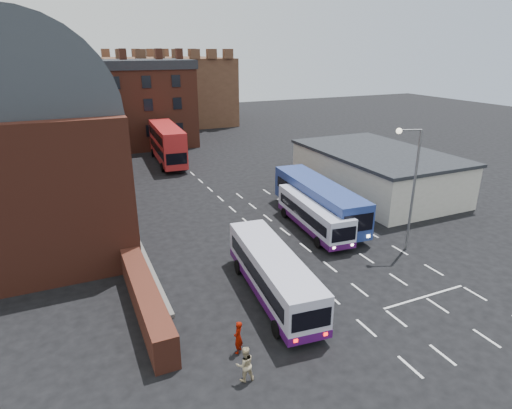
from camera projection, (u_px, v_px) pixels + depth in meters
name	position (u px, v px, depth m)	size (l,w,h in m)	color
ground	(324.00, 291.00, 25.77)	(180.00, 180.00, 0.00)	black
railway_station	(29.00, 127.00, 35.10)	(12.00, 28.00, 16.00)	#602B1E
forecourt_wall	(146.00, 300.00, 23.23)	(1.20, 10.00, 1.80)	#602B1E
cream_building	(376.00, 171.00, 42.81)	(10.40, 16.40, 4.25)	beige
brick_terrace	(114.00, 109.00, 60.89)	(22.00, 10.00, 11.00)	brown
castle_keep	(165.00, 91.00, 82.46)	(22.00, 22.00, 12.00)	brown
bus_white_outbound	(273.00, 271.00, 24.66)	(3.35, 10.37, 2.78)	silver
bus_white_inbound	(313.00, 213.00, 33.79)	(2.98, 9.50, 2.55)	silver
bus_blue	(318.00, 198.00, 35.68)	(3.71, 12.22, 3.29)	navy
bus_red_double	(167.00, 144.00, 53.37)	(3.54, 11.99, 4.74)	red
street_lamp	(411.00, 179.00, 29.34)	(1.70, 0.82, 8.82)	slate
pedestrian_red	(238.00, 337.00, 20.31)	(0.61, 0.40, 1.69)	#790C00
pedestrian_beige	(245.00, 364.00, 18.59)	(0.82, 0.64, 1.69)	tan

